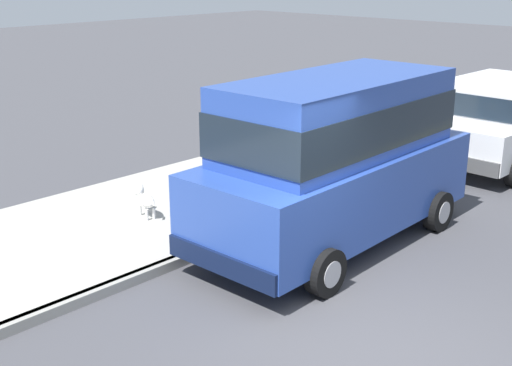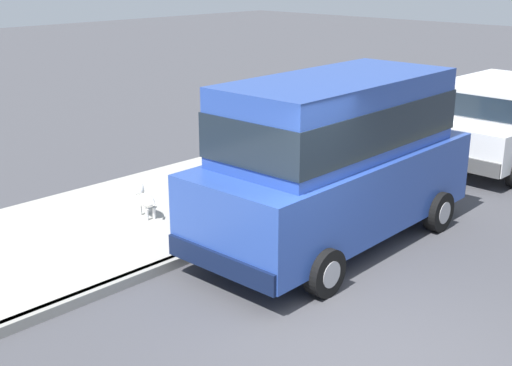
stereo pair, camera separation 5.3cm
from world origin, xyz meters
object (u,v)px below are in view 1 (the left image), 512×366
car_blue_van (336,153)px  dog_white (145,199)px  fire_hydrant (307,175)px  car_white_hatchback (502,121)px

car_blue_van → dog_white: size_ratio=6.65×
dog_white → fire_hydrant: 2.93m
car_white_hatchback → car_blue_van: bearing=-90.4°
car_blue_van → fire_hydrant: bearing=142.2°
dog_white → fire_hydrant: (1.16, 2.69, 0.05)m
car_blue_van → car_white_hatchback: 5.58m
fire_hydrant → car_white_hatchback: bearing=70.9°
car_white_hatchback → fire_hydrant: car_white_hatchback is taller
car_blue_van → car_white_hatchback: (0.04, 5.56, -0.42)m
dog_white → fire_hydrant: fire_hydrant is taller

